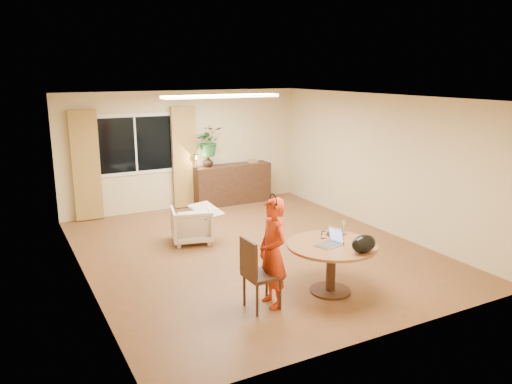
% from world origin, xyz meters
% --- Properties ---
extents(floor, '(6.50, 6.50, 0.00)m').
position_xyz_m(floor, '(0.00, 0.00, 0.00)').
color(floor, brown).
rests_on(floor, ground).
extents(ceiling, '(6.50, 6.50, 0.00)m').
position_xyz_m(ceiling, '(0.00, 0.00, 2.60)').
color(ceiling, white).
rests_on(ceiling, wall_back).
extents(wall_back, '(5.50, 0.00, 5.50)m').
position_xyz_m(wall_back, '(0.00, 3.25, 1.30)').
color(wall_back, '#D6BF8B').
rests_on(wall_back, floor).
extents(wall_left, '(0.00, 6.50, 6.50)m').
position_xyz_m(wall_left, '(-2.75, 0.00, 1.30)').
color(wall_left, '#D6BF8B').
rests_on(wall_left, floor).
extents(wall_right, '(0.00, 6.50, 6.50)m').
position_xyz_m(wall_right, '(2.75, 0.00, 1.30)').
color(wall_right, '#D6BF8B').
rests_on(wall_right, floor).
extents(window, '(1.70, 0.03, 1.30)m').
position_xyz_m(window, '(-1.10, 3.23, 1.50)').
color(window, white).
rests_on(window, wall_back).
extents(curtain_left, '(0.55, 0.08, 2.25)m').
position_xyz_m(curtain_left, '(-2.15, 3.15, 1.15)').
color(curtain_left, olive).
rests_on(curtain_left, wall_back).
extents(curtain_right, '(0.55, 0.08, 2.25)m').
position_xyz_m(curtain_right, '(-0.05, 3.15, 1.15)').
color(curtain_right, olive).
rests_on(curtain_right, wall_back).
extents(ceiling_panel, '(2.20, 0.35, 0.05)m').
position_xyz_m(ceiling_panel, '(0.00, 1.20, 2.57)').
color(ceiling_panel, white).
rests_on(ceiling_panel, ceiling).
extents(dining_table, '(1.24, 1.24, 0.70)m').
position_xyz_m(dining_table, '(0.20, -1.98, 0.55)').
color(dining_table, brown).
rests_on(dining_table, floor).
extents(dining_chair, '(0.47, 0.44, 0.96)m').
position_xyz_m(dining_chair, '(-0.88, -1.96, 0.48)').
color(dining_chair, black).
rests_on(dining_chair, floor).
extents(child, '(0.54, 0.36, 1.46)m').
position_xyz_m(child, '(-0.71, -1.95, 0.73)').
color(child, red).
rests_on(child, floor).
extents(laptop, '(0.41, 0.32, 0.24)m').
position_xyz_m(laptop, '(0.12, -2.01, 0.82)').
color(laptop, '#B7B7BC').
rests_on(laptop, dining_table).
extents(tumbler, '(0.08, 0.08, 0.10)m').
position_xyz_m(tumbler, '(0.24, -1.73, 0.76)').
color(tumbler, white).
rests_on(tumbler, dining_table).
extents(wine_glass, '(0.09, 0.09, 0.21)m').
position_xyz_m(wine_glass, '(0.60, -1.73, 0.81)').
color(wine_glass, white).
rests_on(wine_glass, dining_table).
extents(pot_lid, '(0.24, 0.24, 0.04)m').
position_xyz_m(pot_lid, '(0.47, -1.68, 0.72)').
color(pot_lid, white).
rests_on(pot_lid, dining_table).
extents(handbag, '(0.41, 0.31, 0.24)m').
position_xyz_m(handbag, '(0.37, -2.45, 0.83)').
color(handbag, black).
rests_on(handbag, dining_table).
extents(armchair, '(0.84, 0.85, 0.65)m').
position_xyz_m(armchair, '(-0.76, 0.90, 0.32)').
color(armchair, beige).
rests_on(armchair, floor).
extents(throw, '(0.59, 0.66, 0.03)m').
position_xyz_m(throw, '(-0.51, 0.82, 0.66)').
color(throw, beige).
rests_on(throw, armchair).
extents(sideboard, '(1.83, 0.45, 0.91)m').
position_xyz_m(sideboard, '(1.04, 3.01, 0.46)').
color(sideboard, black).
rests_on(sideboard, floor).
extents(vase, '(0.26, 0.26, 0.25)m').
position_xyz_m(vase, '(0.45, 3.01, 1.04)').
color(vase, black).
rests_on(vase, sideboard).
extents(bouquet, '(0.69, 0.62, 0.66)m').
position_xyz_m(bouquet, '(0.48, 3.01, 1.49)').
color(bouquet, '#306224').
rests_on(bouquet, vase).
extents(book_stack, '(0.22, 0.18, 0.08)m').
position_xyz_m(book_stack, '(1.58, 3.01, 0.95)').
color(book_stack, olive).
rests_on(book_stack, sideboard).
extents(desk_lamp, '(0.16, 0.16, 0.33)m').
position_xyz_m(desk_lamp, '(0.15, 2.96, 1.08)').
color(desk_lamp, black).
rests_on(desk_lamp, sideboard).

